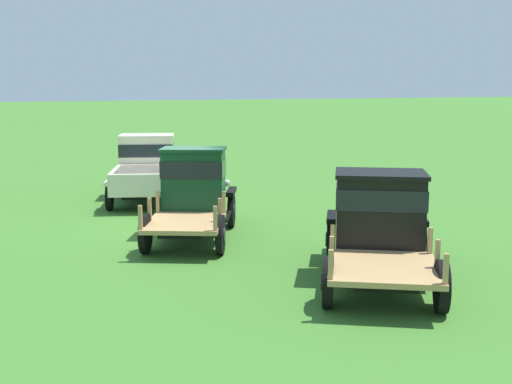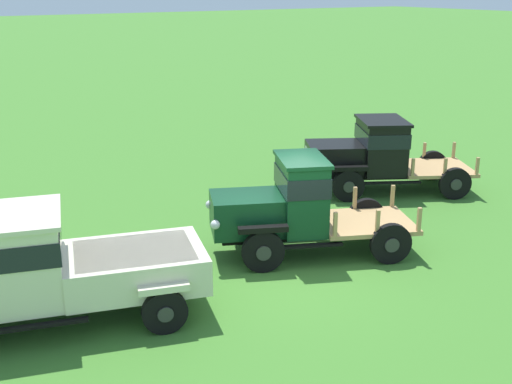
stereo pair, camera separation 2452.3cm
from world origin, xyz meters
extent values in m
plane|color=#3D7528|center=(0.00, 0.00, 0.00)|extent=(240.00, 240.00, 0.00)
cylinder|color=black|center=(-3.34, -0.98, 0.40)|extent=(0.82, 0.38, 0.80)
cylinder|color=#2D2D2D|center=(-3.36, -1.08, 0.40)|extent=(0.28, 0.11, 0.28)
cylinder|color=black|center=(-2.80, 0.90, 0.40)|extent=(0.82, 0.38, 0.80)
cylinder|color=#2D2D2D|center=(-2.77, 0.99, 0.40)|extent=(0.28, 0.11, 0.28)
cube|color=black|center=(-4.74, 0.44, 0.48)|extent=(4.94, 2.37, 0.12)
cube|color=beige|center=(-5.21, 0.58, 1.29)|extent=(1.62, 1.99, 1.50)
cube|color=black|center=(-5.21, 0.58, 1.63)|extent=(1.68, 2.04, 0.42)
cube|color=beige|center=(-5.21, 0.58, 2.08)|extent=(1.76, 2.09, 0.08)
cube|color=black|center=(-5.36, -0.38, 0.46)|extent=(1.64, 0.60, 0.05)
cube|color=black|center=(-4.83, 1.46, 0.46)|extent=(1.64, 0.60, 0.05)
cube|color=beige|center=(-3.43, 0.06, 0.88)|extent=(2.92, 2.43, 0.67)
cube|color=black|center=(-3.43, 0.06, 1.18)|extent=(2.46, 2.05, 0.06)
cube|color=beige|center=(-3.34, -0.98, 0.85)|extent=(0.90, 0.44, 0.12)
cube|color=beige|center=(-2.80, 0.90, 0.85)|extent=(0.90, 0.44, 0.12)
cylinder|color=black|center=(-0.53, 0.19, 0.46)|extent=(0.90, 0.51, 0.92)
cylinder|color=#2D2D2D|center=(-0.57, 0.10, 0.46)|extent=(0.31, 0.16, 0.32)
cylinder|color=black|center=(0.16, 1.76, 0.46)|extent=(0.90, 0.51, 0.92)
cylinder|color=#2D2D2D|center=(0.19, 1.84, 0.46)|extent=(0.31, 0.16, 0.32)
cylinder|color=black|center=(2.04, -0.94, 0.46)|extent=(0.90, 0.51, 0.92)
cylinder|color=#2D2D2D|center=(2.00, -1.03, 0.46)|extent=(0.31, 0.16, 0.32)
cylinder|color=black|center=(2.73, 0.63, 0.46)|extent=(0.90, 0.51, 0.92)
cylinder|color=#2D2D2D|center=(2.76, 0.71, 0.46)|extent=(0.31, 0.16, 0.32)
cube|color=black|center=(0.97, 0.46, 0.54)|extent=(4.20, 2.54, 0.12)
cube|color=#0F381E|center=(-0.40, 1.06, 1.02)|extent=(1.89, 1.72, 0.84)
cube|color=silver|center=(-1.07, 1.36, 0.98)|extent=(0.44, 0.89, 0.63)
sphere|color=silver|center=(-1.34, 0.78, 1.04)|extent=(0.20, 0.20, 0.20)
sphere|color=silver|center=(-0.82, 1.95, 1.04)|extent=(0.20, 0.20, 0.20)
cube|color=black|center=(-0.53, 0.19, 0.97)|extent=(1.05, 0.61, 0.12)
cube|color=black|center=(0.16, 1.76, 0.97)|extent=(1.05, 0.61, 0.12)
cube|color=#0F381E|center=(0.72, 0.57, 1.38)|extent=(1.45, 1.75, 1.56)
cube|color=black|center=(0.72, 0.57, 1.73)|extent=(1.49, 1.80, 0.44)
cube|color=#0F381E|center=(0.72, 0.57, 2.20)|extent=(1.56, 1.85, 0.08)
cube|color=black|center=(0.47, -0.24, 0.52)|extent=(1.23, 0.64, 0.05)
cube|color=black|center=(1.15, 1.30, 0.52)|extent=(1.23, 0.64, 0.05)
cube|color=tan|center=(2.10, -0.03, 0.65)|extent=(2.60, 2.41, 0.10)
cube|color=tan|center=(0.91, -0.40, 0.97)|extent=(0.11, 0.11, 0.54)
cube|color=tan|center=(1.57, 1.09, 0.97)|extent=(0.11, 0.11, 0.54)
cube|color=tan|center=(1.77, -0.78, 0.97)|extent=(0.11, 0.11, 0.54)
cube|color=tan|center=(2.43, 0.71, 0.97)|extent=(0.11, 0.11, 0.54)
cube|color=tan|center=(2.63, -1.16, 0.97)|extent=(0.11, 0.11, 0.54)
cube|color=tan|center=(3.28, 0.34, 0.97)|extent=(0.11, 0.11, 0.54)
cylinder|color=black|center=(4.00, 2.77, 0.45)|extent=(0.88, 0.59, 0.91)
cylinder|color=#2D2D2D|center=(3.95, 2.68, 0.45)|extent=(0.29, 0.18, 0.32)
cylinder|color=black|center=(4.91, 4.45, 0.45)|extent=(0.88, 0.59, 0.91)
cylinder|color=#2D2D2D|center=(4.96, 4.54, 0.45)|extent=(0.29, 0.18, 0.32)
cylinder|color=black|center=(6.68, 1.32, 0.45)|extent=(0.88, 0.59, 0.91)
cylinder|color=#2D2D2D|center=(6.63, 1.22, 0.45)|extent=(0.29, 0.18, 0.32)
cylinder|color=black|center=(7.59, 3.00, 0.45)|extent=(0.88, 0.59, 0.91)
cylinder|color=#2D2D2D|center=(7.64, 3.09, 0.45)|extent=(0.29, 0.18, 0.32)
cube|color=black|center=(5.67, 2.95, 0.54)|extent=(4.37, 3.02, 0.12)
cube|color=black|center=(4.25, 3.72, 1.02)|extent=(2.01, 1.92, 0.84)
cube|color=silver|center=(3.59, 4.08, 0.98)|extent=(0.55, 0.95, 0.63)
sphere|color=silver|center=(3.24, 3.45, 1.04)|extent=(0.20, 0.20, 0.20)
sphere|color=silver|center=(3.92, 4.71, 1.04)|extent=(0.20, 0.20, 0.20)
cube|color=black|center=(4.00, 2.77, 0.96)|extent=(1.01, 0.67, 0.12)
cube|color=black|center=(4.91, 4.45, 0.96)|extent=(1.01, 0.67, 0.12)
cube|color=black|center=(5.45, 3.07, 1.32)|extent=(1.83, 2.04, 1.45)
cube|color=black|center=(5.45, 3.07, 1.65)|extent=(1.89, 2.09, 0.41)
cube|color=black|center=(5.45, 3.07, 2.09)|extent=(1.97, 2.16, 0.08)
cube|color=black|center=(5.10, 2.19, 0.52)|extent=(1.50, 0.90, 0.05)
cube|color=black|center=(6.00, 3.84, 0.52)|extent=(1.50, 0.90, 0.05)
cube|color=tan|center=(6.87, 2.30, 0.65)|extent=(2.72, 2.66, 0.10)
cube|color=tan|center=(5.62, 1.95, 0.94)|extent=(0.11, 0.11, 0.49)
cube|color=tan|center=(6.48, 3.54, 0.94)|extent=(0.11, 0.11, 0.49)
cube|color=tan|center=(6.43, 1.51, 0.94)|extent=(0.11, 0.11, 0.49)
cube|color=tan|center=(7.30, 3.10, 0.94)|extent=(0.11, 0.11, 0.49)
cube|color=tan|center=(7.25, 1.06, 0.94)|extent=(0.11, 0.11, 0.49)
cube|color=tan|center=(8.11, 2.66, 0.94)|extent=(0.11, 0.11, 0.49)
camera|label=1|loc=(16.20, -3.64, 3.87)|focal=45.00mm
camera|label=2|loc=(-7.35, -10.20, 5.83)|focal=45.00mm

